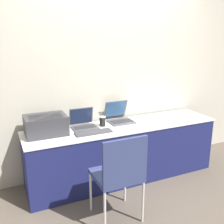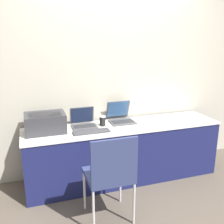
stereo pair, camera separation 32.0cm
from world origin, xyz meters
name	(u,v)px [view 1 (the left image)]	position (x,y,z in m)	size (l,w,h in m)	color
ground_plane	(133,187)	(0.00, 0.00, 0.00)	(14.00, 14.00, 0.00)	brown
wall_back	(111,75)	(0.00, 0.65, 1.30)	(8.00, 0.05, 2.60)	#B7B2A3
table	(123,152)	(0.00, 0.28, 0.36)	(2.47, 0.59, 0.72)	#191E51
printer	(46,124)	(-0.94, 0.35, 0.84)	(0.46, 0.33, 0.22)	#333338
laptop_left	(83,123)	(-0.48, 0.41, 0.78)	(0.30, 0.26, 0.23)	#4C4C51
laptop_right	(119,117)	(0.02, 0.45, 0.78)	(0.32, 0.35, 0.26)	#4C4C51
external_keyboard	(94,132)	(-0.44, 0.16, 0.73)	(0.43, 0.13, 0.02)	#3D3D42
coffee_cup	(103,121)	(-0.25, 0.36, 0.79)	(0.08, 0.08, 0.12)	black
chair	(120,171)	(-0.42, -0.47, 0.55)	(0.44, 0.42, 0.92)	navy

